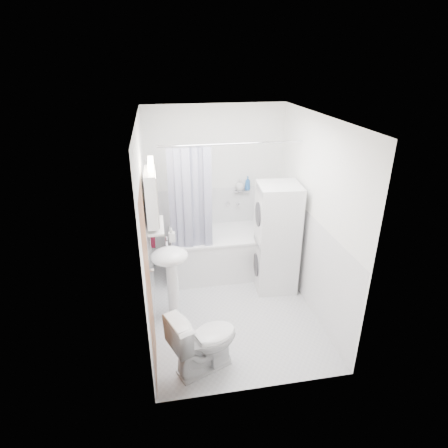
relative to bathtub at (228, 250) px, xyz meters
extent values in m
plane|color=#BCBDC1|center=(-0.12, -0.92, -0.35)|extent=(2.60, 2.60, 0.00)
plane|color=white|center=(-0.12, 0.38, 0.85)|extent=(2.00, 0.00, 2.00)
plane|color=white|center=(-0.12, -2.22, 0.85)|extent=(2.00, 0.00, 2.00)
plane|color=white|center=(-1.12, -0.92, 0.85)|extent=(0.00, 2.60, 2.60)
plane|color=white|center=(0.88, -0.92, 0.85)|extent=(0.00, 2.60, 2.60)
plane|color=white|center=(-0.12, -0.92, 2.05)|extent=(2.60, 2.60, 0.00)
plane|color=white|center=(-0.12, 0.37, 0.25)|extent=(1.98, 0.00, 1.98)
plane|color=white|center=(-1.11, -0.92, 0.25)|extent=(0.00, 2.58, 2.58)
plane|color=white|center=(0.86, -0.92, 0.25)|extent=(0.00, 2.58, 2.58)
plane|color=brown|center=(-1.10, -1.80, 0.65)|extent=(0.00, 2.00, 2.00)
cylinder|color=silver|center=(-1.07, -1.47, 0.65)|extent=(0.04, 0.04, 0.04)
cube|color=silver|center=(0.00, 0.00, -0.05)|extent=(1.66, 0.78, 0.61)
cube|color=white|center=(0.00, 0.00, 0.27)|extent=(1.68, 0.80, 0.03)
cube|color=silver|center=(0.00, 0.00, 0.16)|extent=(1.48, 0.60, 0.20)
cylinder|color=silver|center=(0.20, 0.33, 0.61)|extent=(0.04, 0.12, 0.04)
cylinder|color=silver|center=(0.00, -0.34, 1.65)|extent=(1.86, 0.02, 0.02)
cube|color=#141846|center=(-0.78, -0.34, 0.90)|extent=(0.10, 0.02, 1.45)
cube|color=#141846|center=(-0.69, -0.34, 0.90)|extent=(0.10, 0.02, 1.45)
cube|color=#141846|center=(-0.60, -0.34, 0.90)|extent=(0.10, 0.02, 1.45)
cube|color=#141846|center=(-0.51, -0.34, 0.90)|extent=(0.10, 0.02, 1.45)
cube|color=#141846|center=(-0.42, -0.34, 0.90)|extent=(0.10, 0.02, 1.45)
cube|color=#141846|center=(-0.33, -0.34, 0.90)|extent=(0.10, 0.02, 1.45)
ellipsoid|color=white|center=(-0.88, -0.94, 0.50)|extent=(0.44, 0.37, 0.20)
cylinder|color=white|center=(-0.86, -0.94, 0.02)|extent=(0.14, 0.14, 0.75)
cylinder|color=silver|center=(-0.90, -0.80, 0.62)|extent=(0.03, 0.03, 0.14)
cylinder|color=silver|center=(-0.90, -0.84, 0.68)|extent=(0.02, 0.10, 0.02)
cube|color=silver|center=(-1.03, -0.82, 1.20)|extent=(0.12, 0.50, 0.60)
cube|color=white|center=(-0.97, -0.82, 1.20)|extent=(0.01, 0.47, 0.57)
cube|color=#FFEABF|center=(-1.01, -0.82, 1.58)|extent=(0.06, 0.45, 0.06)
cube|color=silver|center=(-1.01, -0.82, 0.85)|extent=(0.18, 0.54, 0.02)
cube|color=silver|center=(0.25, 0.32, 0.80)|extent=(0.22, 0.06, 0.02)
cube|color=#541522|center=(-1.06, -0.57, 0.93)|extent=(0.05, 0.35, 0.82)
cube|color=#541522|center=(-1.03, -0.57, 1.31)|extent=(0.03, 0.31, 0.08)
cylinder|color=silver|center=(-1.07, -0.57, 1.35)|extent=(0.02, 0.04, 0.02)
cube|color=silver|center=(0.56, -0.52, 0.02)|extent=(0.57, 0.57, 0.75)
cylinder|color=#2D2D33|center=(0.29, -0.52, 0.01)|extent=(0.05, 0.32, 0.32)
cube|color=gray|center=(0.29, -0.52, 0.35)|extent=(0.05, 0.47, 0.08)
cube|color=silver|center=(0.56, -0.52, 0.77)|extent=(0.57, 0.57, 0.75)
cylinder|color=#2D2D33|center=(0.29, -0.52, 0.77)|extent=(0.05, 0.32, 0.32)
cube|color=gray|center=(0.29, -0.52, 1.10)|extent=(0.05, 0.47, 0.08)
imported|color=white|center=(-0.61, -1.85, 0.00)|extent=(0.82, 0.64, 0.70)
imported|color=gray|center=(-0.83, -0.67, 0.60)|extent=(0.08, 0.17, 0.08)
imported|color=gray|center=(-1.01, -0.97, 0.89)|extent=(0.07, 0.18, 0.07)
imported|color=gray|center=(-1.01, -0.70, 0.91)|extent=(0.10, 0.09, 0.10)
imported|color=gray|center=(0.23, 0.32, 0.87)|extent=(0.13, 0.17, 0.13)
imported|color=#2B65AC|center=(0.35, 0.32, 0.85)|extent=(0.08, 0.21, 0.08)
camera|label=1|loc=(-0.94, -4.80, 2.63)|focal=30.00mm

